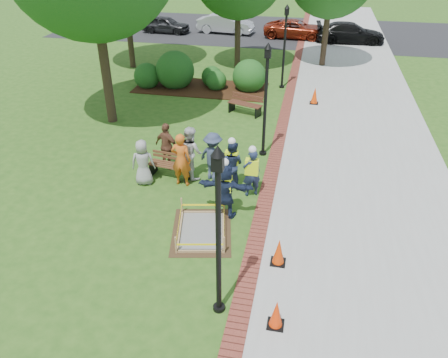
% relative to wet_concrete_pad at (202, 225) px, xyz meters
% --- Properties ---
extents(ground, '(100.00, 100.00, 0.00)m').
position_rel_wet_concrete_pad_xyz_m(ground, '(-0.13, 0.23, -0.23)').
color(ground, '#285116').
rests_on(ground, ground).
extents(sidewalk, '(6.00, 60.00, 0.02)m').
position_rel_wet_concrete_pad_xyz_m(sidewalk, '(4.87, 10.23, -0.22)').
color(sidewalk, '#9E9E99').
rests_on(sidewalk, ground).
extents(brick_edging, '(0.50, 60.00, 0.03)m').
position_rel_wet_concrete_pad_xyz_m(brick_edging, '(1.62, 10.23, -0.22)').
color(brick_edging, maroon).
rests_on(brick_edging, ground).
extents(mulch_bed, '(7.00, 3.00, 0.05)m').
position_rel_wet_concrete_pad_xyz_m(mulch_bed, '(-3.13, 12.23, -0.21)').
color(mulch_bed, '#381E0F').
rests_on(mulch_bed, ground).
extents(parking_lot, '(36.00, 12.00, 0.01)m').
position_rel_wet_concrete_pad_xyz_m(parking_lot, '(-0.13, 27.23, -0.23)').
color(parking_lot, black).
rests_on(parking_lot, ground).
extents(wet_concrete_pad, '(2.13, 2.60, 0.55)m').
position_rel_wet_concrete_pad_xyz_m(wet_concrete_pad, '(0.00, 0.00, 0.00)').
color(wet_concrete_pad, '#47331E').
rests_on(wet_concrete_pad, ground).
extents(bench_near, '(1.59, 0.73, 0.83)m').
position_rel_wet_concrete_pad_xyz_m(bench_near, '(-1.85, 2.86, 0.03)').
color(bench_near, brown).
rests_on(bench_near, ground).
extents(bench_far, '(1.70, 1.04, 0.87)m').
position_rel_wet_concrete_pad_xyz_m(bench_far, '(-0.23, 9.12, 0.04)').
color(bench_far, '#572D1E').
rests_on(bench_far, ground).
extents(cone_front, '(0.38, 0.38, 0.75)m').
position_rel_wet_concrete_pad_xyz_m(cone_front, '(2.46, -2.98, 0.13)').
color(cone_front, black).
rests_on(cone_front, ground).
extents(cone_back, '(0.40, 0.40, 0.78)m').
position_rel_wet_concrete_pad_xyz_m(cone_back, '(2.31, -0.90, 0.14)').
color(cone_back, black).
rests_on(cone_back, ground).
extents(cone_far, '(0.42, 0.42, 0.83)m').
position_rel_wet_concrete_pad_xyz_m(cone_far, '(2.90, 11.12, 0.17)').
color(cone_far, black).
rests_on(cone_far, ground).
extents(toolbox, '(0.44, 0.25, 0.21)m').
position_rel_wet_concrete_pad_xyz_m(toolbox, '(0.21, 2.16, -0.13)').
color(toolbox, '#B70E17').
rests_on(toolbox, ground).
extents(lamp_near, '(0.28, 0.28, 4.26)m').
position_rel_wet_concrete_pad_xyz_m(lamp_near, '(1.12, -2.77, 2.25)').
color(lamp_near, black).
rests_on(lamp_near, ground).
extents(lamp_mid, '(0.28, 0.28, 4.26)m').
position_rel_wet_concrete_pad_xyz_m(lamp_mid, '(1.12, 5.23, 2.25)').
color(lamp_mid, black).
rests_on(lamp_mid, ground).
extents(lamp_far, '(0.28, 0.28, 4.26)m').
position_rel_wet_concrete_pad_xyz_m(lamp_far, '(1.12, 13.23, 2.25)').
color(lamp_far, black).
rests_on(lamp_far, ground).
extents(shrub_a, '(1.40, 1.40, 1.40)m').
position_rel_wet_concrete_pad_xyz_m(shrub_a, '(-6.02, 11.86, -0.23)').
color(shrub_a, '#164F19').
rests_on(shrub_a, ground).
extents(shrub_b, '(2.07, 2.07, 2.07)m').
position_rel_wet_concrete_pad_xyz_m(shrub_b, '(-4.56, 12.26, -0.23)').
color(shrub_b, '#164F19').
rests_on(shrub_b, ground).
extents(shrub_c, '(1.09, 1.09, 1.09)m').
position_rel_wet_concrete_pad_xyz_m(shrub_c, '(-2.30, 12.25, -0.23)').
color(shrub_c, '#164F19').
rests_on(shrub_c, ground).
extents(shrub_d, '(1.76, 1.76, 1.76)m').
position_rel_wet_concrete_pad_xyz_m(shrub_d, '(-0.57, 12.48, -0.23)').
color(shrub_d, '#164F19').
rests_on(shrub_d, ground).
extents(shrub_e, '(1.13, 1.13, 1.13)m').
position_rel_wet_concrete_pad_xyz_m(shrub_e, '(-2.66, 12.83, -0.23)').
color(shrub_e, '#164F19').
rests_on(shrub_e, ground).
extents(casual_person_a, '(0.58, 0.43, 1.61)m').
position_rel_wet_concrete_pad_xyz_m(casual_person_a, '(-2.59, 2.26, 0.57)').
color(casual_person_a, gray).
rests_on(casual_person_a, ground).
extents(casual_person_b, '(0.63, 0.44, 1.89)m').
position_rel_wet_concrete_pad_xyz_m(casual_person_b, '(-1.30, 2.46, 0.71)').
color(casual_person_b, '#CE5918').
rests_on(casual_person_b, ground).
extents(casual_person_c, '(0.71, 0.68, 1.87)m').
position_rel_wet_concrete_pad_xyz_m(casual_person_c, '(-1.15, 3.06, 0.70)').
color(casual_person_c, silver).
rests_on(casual_person_c, ground).
extents(casual_person_d, '(0.66, 0.55, 1.75)m').
position_rel_wet_concrete_pad_xyz_m(casual_person_d, '(-2.12, 3.45, 0.64)').
color(casual_person_d, brown).
rests_on(casual_person_d, ground).
extents(casual_person_e, '(0.66, 0.58, 1.75)m').
position_rel_wet_concrete_pad_xyz_m(casual_person_e, '(-0.34, 3.01, 0.64)').
color(casual_person_e, '#303B55').
rests_on(casual_person_e, ground).
extents(hivis_worker_a, '(0.59, 0.39, 1.98)m').
position_rel_wet_concrete_pad_xyz_m(hivis_worker_a, '(0.49, 0.94, 0.74)').
color(hivis_worker_a, '#1B2047').
rests_on(hivis_worker_a, ground).
extents(hivis_worker_b, '(0.62, 0.55, 1.79)m').
position_rel_wet_concrete_pad_xyz_m(hivis_worker_b, '(1.10, 2.27, 0.66)').
color(hivis_worker_b, '#1B2746').
rests_on(hivis_worker_b, ground).
extents(hivis_worker_c, '(0.58, 0.42, 1.82)m').
position_rel_wet_concrete_pad_xyz_m(hivis_worker_c, '(0.37, 2.66, 0.67)').
color(hivis_worker_c, '#18233F').
rests_on(hivis_worker_c, ground).
extents(parked_car_a, '(2.15, 4.45, 1.42)m').
position_rel_wet_concrete_pad_xyz_m(parked_car_a, '(-9.21, 24.69, -0.23)').
color(parked_car_a, black).
rests_on(parked_car_a, ground).
extents(parked_car_b, '(2.63, 5.12, 1.61)m').
position_rel_wet_concrete_pad_xyz_m(parked_car_b, '(-4.49, 25.53, -0.23)').
color(parked_car_b, '#BAB9BF').
rests_on(parked_car_b, ground).
extents(parked_car_c, '(2.19, 4.54, 1.44)m').
position_rel_wet_concrete_pad_xyz_m(parked_car_c, '(1.06, 25.00, -0.23)').
color(parked_car_c, maroon).
rests_on(parked_car_c, ground).
extents(parked_car_d, '(2.39, 4.91, 1.56)m').
position_rel_wet_concrete_pad_xyz_m(parked_car_d, '(5.07, 24.28, -0.23)').
color(parked_car_d, black).
rests_on(parked_car_d, ground).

